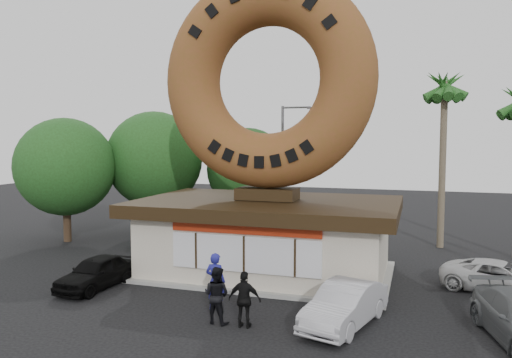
{
  "coord_description": "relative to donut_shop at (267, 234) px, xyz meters",
  "views": [
    {
      "loc": [
        6.23,
        -14.75,
        5.97
      ],
      "look_at": [
        0.13,
        4.0,
        4.35
      ],
      "focal_mm": 35.0,
      "sensor_mm": 36.0,
      "label": 1
    }
  ],
  "objects": [
    {
      "name": "ground",
      "position": [
        0.0,
        -5.98,
        -1.77
      ],
      "size": [
        90.0,
        90.0,
        0.0
      ],
      "primitive_type": "plane",
      "color": "black",
      "rests_on": "ground"
    },
    {
      "name": "donut_shop",
      "position": [
        0.0,
        0.0,
        0.0
      ],
      "size": [
        11.2,
        7.2,
        3.8
      ],
      "color": "beige",
      "rests_on": "ground"
    },
    {
      "name": "giant_donut",
      "position": [
        0.0,
        0.02,
        6.69
      ],
      "size": [
        9.31,
        2.37,
        9.31
      ],
      "primitive_type": "torus",
      "rotation": [
        1.57,
        0.0,
        0.0
      ],
      "color": "brown",
      "rests_on": "donut_shop"
    },
    {
      "name": "tree_west",
      "position": [
        -9.5,
        7.02,
        2.87
      ],
      "size": [
        6.0,
        6.0,
        7.65
      ],
      "color": "#473321",
      "rests_on": "ground"
    },
    {
      "name": "tree_mid",
      "position": [
        -4.0,
        9.02,
        2.25
      ],
      "size": [
        5.2,
        5.2,
        6.63
      ],
      "color": "#473321",
      "rests_on": "ground"
    },
    {
      "name": "tree_far",
      "position": [
        -13.0,
        3.02,
        2.56
      ],
      "size": [
        5.6,
        5.6,
        7.14
      ],
      "color": "#473321",
      "rests_on": "ground"
    },
    {
      "name": "palm_near",
      "position": [
        7.5,
        8.02,
        6.65
      ],
      "size": [
        2.6,
        2.6,
        9.75
      ],
      "color": "#726651",
      "rests_on": "ground"
    },
    {
      "name": "street_lamp",
      "position": [
        -1.86,
        10.02,
        2.72
      ],
      "size": [
        2.11,
        0.2,
        8.0
      ],
      "color": "#59595E",
      "rests_on": "ground"
    },
    {
      "name": "person_left",
      "position": [
        -0.37,
        -5.02,
        -0.76
      ],
      "size": [
        0.76,
        0.53,
        2.01
      ],
      "primitive_type": "imported",
      "rotation": [
        0.0,
        0.0,
        3.08
      ],
      "color": "navy",
      "rests_on": "ground"
    },
    {
      "name": "person_center",
      "position": [
        0.15,
        -6.18,
        -0.84
      ],
      "size": [
        0.99,
        0.82,
        1.85
      ],
      "primitive_type": "imported",
      "rotation": [
        0.0,
        0.0,
        3.0
      ],
      "color": "black",
      "rests_on": "ground"
    },
    {
      "name": "person_right",
      "position": [
        1.14,
        -6.27,
        -0.87
      ],
      "size": [
        1.08,
        0.5,
        1.8
      ],
      "primitive_type": "imported",
      "rotation": [
        0.0,
        0.0,
        3.2
      ],
      "color": "black",
      "rests_on": "ground"
    },
    {
      "name": "car_black",
      "position": [
        -5.88,
        -4.17,
        -1.12
      ],
      "size": [
        1.73,
        3.85,
        1.28
      ],
      "primitive_type": "imported",
      "rotation": [
        0.0,
        0.0,
        -0.06
      ],
      "color": "black",
      "rests_on": "ground"
    },
    {
      "name": "car_silver",
      "position": [
        4.13,
        -5.13,
        -1.09
      ],
      "size": [
        2.49,
        4.35,
        1.36
      ],
      "primitive_type": "imported",
      "rotation": [
        0.0,
        0.0,
        -0.27
      ],
      "color": "#BBBAC0",
      "rests_on": "ground"
    },
    {
      "name": "car_white",
      "position": [
        9.39,
        0.17,
        -1.16
      ],
      "size": [
        4.74,
        3.17,
        1.21
      ],
      "primitive_type": "imported",
      "rotation": [
        0.0,
        0.0,
        1.28
      ],
      "color": "silver",
      "rests_on": "ground"
    }
  ]
}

